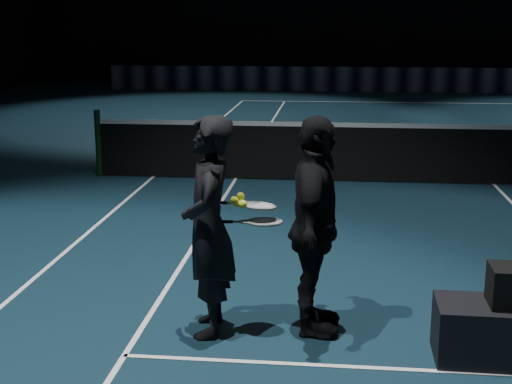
{
  "coord_description": "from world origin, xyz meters",
  "views": [
    {
      "loc": [
        -2.57,
        -11.29,
        2.49
      ],
      "look_at": [
        -3.15,
        -5.83,
        1.19
      ],
      "focal_mm": 50.0,
      "sensor_mm": 36.0,
      "label": 1
    }
  ],
  "objects_px": {
    "player_b": "(315,227)",
    "racket_upper": "(258,206)",
    "tennis_balls": "(240,201)",
    "racket_lower": "(265,222)",
    "player_a": "(209,227)"
  },
  "relations": [
    {
      "from": "player_b",
      "to": "racket_lower",
      "type": "height_order",
      "value": "player_b"
    },
    {
      "from": "player_a",
      "to": "tennis_balls",
      "type": "bearing_deg",
      "value": 90.08
    },
    {
      "from": "player_a",
      "to": "racket_upper",
      "type": "bearing_deg",
      "value": 94.67
    },
    {
      "from": "racket_upper",
      "to": "tennis_balls",
      "type": "distance_m",
      "value": 0.16
    },
    {
      "from": "player_a",
      "to": "racket_lower",
      "type": "xyz_separation_m",
      "value": [
        0.45,
        0.05,
        0.04
      ]
    },
    {
      "from": "player_b",
      "to": "racket_upper",
      "type": "relative_size",
      "value": 2.64
    },
    {
      "from": "racket_upper",
      "to": "tennis_balls",
      "type": "xyz_separation_m",
      "value": [
        -0.14,
        -0.05,
        0.04
      ]
    },
    {
      "from": "player_a",
      "to": "racket_upper",
      "type": "height_order",
      "value": "player_a"
    },
    {
      "from": "player_b",
      "to": "tennis_balls",
      "type": "height_order",
      "value": "player_b"
    },
    {
      "from": "player_b",
      "to": "tennis_balls",
      "type": "bearing_deg",
      "value": 97.74
    },
    {
      "from": "tennis_balls",
      "to": "player_b",
      "type": "bearing_deg",
      "value": 5.45
    },
    {
      "from": "racket_lower",
      "to": "racket_upper",
      "type": "relative_size",
      "value": 1.0
    },
    {
      "from": "player_a",
      "to": "racket_lower",
      "type": "relative_size",
      "value": 2.64
    },
    {
      "from": "tennis_balls",
      "to": "racket_upper",
      "type": "bearing_deg",
      "value": 19.5
    },
    {
      "from": "player_a",
      "to": "racket_lower",
      "type": "height_order",
      "value": "player_a"
    }
  ]
}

